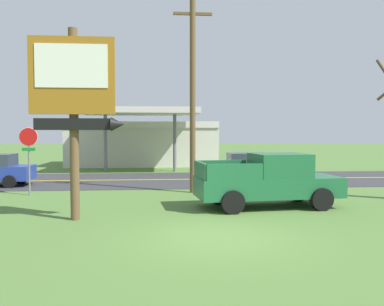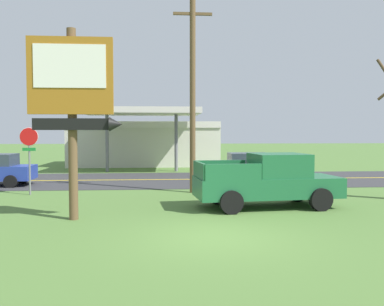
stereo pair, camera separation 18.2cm
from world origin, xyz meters
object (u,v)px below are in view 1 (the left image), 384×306
pickup_green_parked_on_lawn (269,181)px  stop_sign (29,149)px  car_white_near_lane (246,168)px  motel_sign (75,94)px  gas_station (143,142)px  utility_pole (193,83)px

pickup_green_parked_on_lawn → stop_sign: bearing=159.2°
stop_sign → car_white_near_lane: stop_sign is taller
stop_sign → car_white_near_lane: 10.86m
motel_sign → stop_sign: size_ratio=2.01×
car_white_near_lane → stop_sign: bearing=-162.6°
motel_sign → gas_station: (1.33, 21.47, -1.96)m
motel_sign → gas_station: size_ratio=0.49×
gas_station → stop_sign: bearing=-105.3°
motel_sign → gas_station: bearing=86.5°
car_white_near_lane → pickup_green_parked_on_lawn: bearing=-95.4°
gas_station → motel_sign: bearing=-93.5°
car_white_near_lane → gas_station: bearing=114.7°
motel_sign → stop_sign: motel_sign is taller
motel_sign → stop_sign: 6.50m
stop_sign → utility_pole: (7.16, 0.19, 2.95)m
stop_sign → utility_pole: size_ratio=0.32×
gas_station → car_white_near_lane: size_ratio=2.86×
pickup_green_parked_on_lawn → car_white_near_lane: bearing=84.6°
motel_sign → utility_pole: 7.03m
gas_station → car_white_near_lane: bearing=-65.3°
utility_pole → stop_sign: bearing=-178.5°
motel_sign → pickup_green_parked_on_lawn: bearing=14.9°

